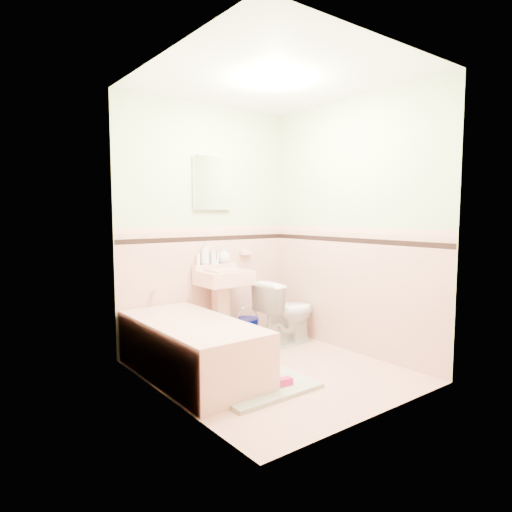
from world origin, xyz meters
TOP-DOWN VIEW (x-y plane):
  - floor at (0.00, 0.00)m, footprint 2.20×2.20m
  - ceiling at (0.00, 0.00)m, footprint 2.20×2.20m
  - wall_back at (0.00, 1.10)m, footprint 2.50×0.00m
  - wall_front at (0.00, -1.10)m, footprint 2.50×0.00m
  - wall_left at (-1.00, 0.00)m, footprint 0.00×2.50m
  - wall_right at (1.00, 0.00)m, footprint 0.00×2.50m
  - wainscot_back at (0.00, 1.09)m, footprint 2.00×0.00m
  - wainscot_front at (0.00, -1.09)m, footprint 2.00×0.00m
  - wainscot_left at (-0.99, 0.00)m, footprint 0.00×2.20m
  - wainscot_right at (0.99, 0.00)m, footprint 0.00×2.20m
  - accent_back at (0.00, 1.08)m, footprint 2.00×0.00m
  - accent_front at (0.00, -1.08)m, footprint 2.00×0.00m
  - accent_left at (-0.98, 0.00)m, footprint 0.00×2.20m
  - accent_right at (0.98, 0.00)m, footprint 0.00×2.20m
  - cap_back at (0.00, 1.08)m, footprint 2.00×0.00m
  - cap_front at (0.00, -1.08)m, footprint 2.00×0.00m
  - cap_left at (-0.98, 0.00)m, footprint 0.00×2.20m
  - cap_right at (0.98, 0.00)m, footprint 0.00×2.20m
  - bathtub at (-0.63, 0.33)m, footprint 0.70×1.50m
  - tub_faucet at (-0.63, 1.05)m, footprint 0.04×0.12m
  - sink at (0.05, 0.86)m, footprint 0.51×0.48m
  - sink_faucet at (0.05, 1.00)m, footprint 0.02×0.02m
  - medicine_cabinet at (0.05, 1.07)m, footprint 0.44×0.04m
  - soap_dish at (0.47, 1.06)m, footprint 0.13×0.08m
  - soap_bottle_left at (-0.06, 1.04)m, footprint 0.11×0.11m
  - soap_bottle_mid at (0.04, 1.04)m, footprint 0.09×0.09m
  - soap_bottle_right at (0.17, 1.04)m, footprint 0.15×0.15m
  - tube at (-0.15, 1.04)m, footprint 0.04×0.04m
  - toilet at (0.64, 0.56)m, footprint 0.69×0.42m
  - bucket at (0.36, 0.88)m, footprint 0.29×0.29m
  - bath_mat at (-0.33, -0.27)m, footprint 0.83×0.55m
  - shoe at (-0.20, -0.37)m, footprint 0.16×0.09m

SIDE VIEW (x-z plane):
  - floor at x=0.00m, z-range 0.00..0.00m
  - bath_mat at x=-0.33m, z-range 0.00..0.03m
  - shoe at x=-0.20m, z-range 0.03..0.09m
  - bucket at x=0.36m, z-range 0.00..0.25m
  - bathtub at x=-0.63m, z-range 0.00..0.45m
  - toilet at x=0.64m, z-range 0.00..0.68m
  - sink at x=0.05m, z-range 0.00..0.80m
  - wainscot_back at x=0.00m, z-range -0.40..1.60m
  - wainscot_front at x=0.00m, z-range -0.40..1.60m
  - wainscot_left at x=-0.99m, z-range -0.50..1.70m
  - wainscot_right at x=0.99m, z-range -0.50..1.70m
  - tub_faucet at x=-0.63m, z-range 0.61..0.65m
  - tube at x=-0.15m, z-range 0.86..0.98m
  - soap_bottle_right at x=0.17m, z-range 0.86..1.03m
  - soap_bottle_mid at x=0.04m, z-range 0.86..1.04m
  - sink_faucet at x=0.05m, z-range 0.90..1.00m
  - soap_dish at x=0.47m, z-range 0.93..0.97m
  - soap_bottle_left at x=-0.06m, z-range 0.86..1.09m
  - accent_left at x=-0.98m, z-range 0.02..2.22m
  - accent_right at x=0.98m, z-range 0.02..2.22m
  - accent_back at x=0.00m, z-range 0.12..2.12m
  - accent_front at x=0.00m, z-range 0.12..2.12m
  - cap_back at x=0.00m, z-range 0.22..2.22m
  - cap_front at x=0.00m, z-range 0.22..2.22m
  - cap_left at x=-0.98m, z-range 0.12..2.32m
  - cap_right at x=0.98m, z-range 0.12..2.32m
  - wall_back at x=0.00m, z-range 0.00..2.50m
  - wall_front at x=0.00m, z-range 0.00..2.50m
  - wall_left at x=-1.00m, z-range 0.00..2.50m
  - wall_right at x=1.00m, z-range 0.00..2.50m
  - medicine_cabinet at x=0.05m, z-range 1.42..1.98m
  - ceiling at x=0.00m, z-range 2.50..2.50m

